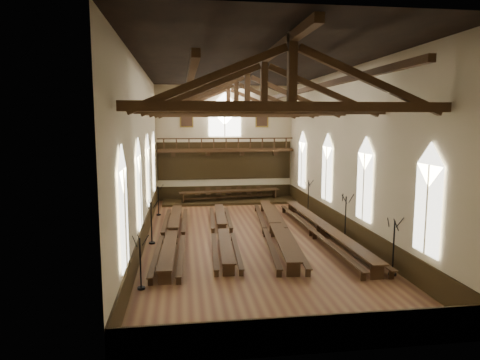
{
  "coord_description": "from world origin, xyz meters",
  "views": [
    {
      "loc": [
        -3.79,
        -24.54,
        6.9
      ],
      "look_at": [
        -0.22,
        1.5,
        3.28
      ],
      "focal_mm": 32.0,
      "sensor_mm": 36.0,
      "label": 1
    }
  ],
  "objects_px": {
    "refectory_row_b": "(223,229)",
    "high_table": "(230,192)",
    "candelabrum_right_near": "(393,258)",
    "candelabrum_right_far": "(308,204)",
    "refectory_row_d": "(324,228)",
    "candelabrum_left_near": "(141,273)",
    "candelabrum_left_mid": "(152,231)",
    "refectory_row_c": "(276,226)",
    "candelabrum_right_mid": "(345,227)",
    "candelabrum_left_far": "(158,206)",
    "refectory_row_a": "(173,232)",
    "dais": "(230,201)"
  },
  "relations": [
    {
      "from": "refectory_row_b",
      "to": "high_table",
      "type": "xyz_separation_m",
      "value": [
        1.68,
        11.09,
        0.4
      ]
    },
    {
      "from": "refectory_row_d",
      "to": "candelabrum_left_near",
      "type": "bearing_deg",
      "value": -146.36
    },
    {
      "from": "candelabrum_left_near",
      "to": "candelabrum_right_near",
      "type": "relative_size",
      "value": 0.87
    },
    {
      "from": "refectory_row_b",
      "to": "refectory_row_d",
      "type": "relative_size",
      "value": 0.93
    },
    {
      "from": "refectory_row_b",
      "to": "candelabrum_right_near",
      "type": "relative_size",
      "value": 5.18
    },
    {
      "from": "candelabrum_left_near",
      "to": "candelabrum_left_mid",
      "type": "bearing_deg",
      "value": 90.0
    },
    {
      "from": "candelabrum_left_near",
      "to": "dais",
      "type": "bearing_deg",
      "value": 72.68
    },
    {
      "from": "candelabrum_right_mid",
      "to": "candelabrum_right_far",
      "type": "relative_size",
      "value": 1.07
    },
    {
      "from": "candelabrum_right_mid",
      "to": "candelabrum_right_near",
      "type": "bearing_deg",
      "value": -90.0
    },
    {
      "from": "refectory_row_d",
      "to": "candelabrum_left_far",
      "type": "relative_size",
      "value": 6.39
    },
    {
      "from": "refectory_row_d",
      "to": "candelabrum_left_far",
      "type": "bearing_deg",
      "value": 143.6
    },
    {
      "from": "refectory_row_d",
      "to": "candelabrum_right_far",
      "type": "relative_size",
      "value": 5.71
    },
    {
      "from": "refectory_row_d",
      "to": "high_table",
      "type": "height_order",
      "value": "high_table"
    },
    {
      "from": "refectory_row_d",
      "to": "candelabrum_left_far",
      "type": "height_order",
      "value": "candelabrum_left_far"
    },
    {
      "from": "candelabrum_right_near",
      "to": "candelabrum_left_mid",
      "type": "bearing_deg",
      "value": 149.31
    },
    {
      "from": "refectory_row_a",
      "to": "dais",
      "type": "distance_m",
      "value": 12.42
    },
    {
      "from": "candelabrum_left_near",
      "to": "candelabrum_right_far",
      "type": "distance_m",
      "value": 17.22
    },
    {
      "from": "refectory_row_c",
      "to": "candelabrum_right_mid",
      "type": "xyz_separation_m",
      "value": [
        3.73,
        -1.71,
        0.27
      ]
    },
    {
      "from": "refectory_row_a",
      "to": "candelabrum_left_far",
      "type": "bearing_deg",
      "value": 99.36
    },
    {
      "from": "candelabrum_left_mid",
      "to": "candelabrum_right_mid",
      "type": "relative_size",
      "value": 0.91
    },
    {
      "from": "refectory_row_c",
      "to": "dais",
      "type": "xyz_separation_m",
      "value": [
        -1.57,
        11.1,
        -0.47
      ]
    },
    {
      "from": "refectory_row_a",
      "to": "candelabrum_left_mid",
      "type": "height_order",
      "value": "candelabrum_left_mid"
    },
    {
      "from": "refectory_row_a",
      "to": "high_table",
      "type": "relative_size",
      "value": 1.61
    },
    {
      "from": "dais",
      "to": "high_table",
      "type": "height_order",
      "value": "high_table"
    },
    {
      "from": "refectory_row_a",
      "to": "candelabrum_right_near",
      "type": "distance_m",
      "value": 12.15
    },
    {
      "from": "dais",
      "to": "candelabrum_left_far",
      "type": "height_order",
      "value": "candelabrum_left_far"
    },
    {
      "from": "refectory_row_a",
      "to": "candelabrum_left_far",
      "type": "xyz_separation_m",
      "value": [
        -1.17,
        7.08,
        0.18
      ]
    },
    {
      "from": "refectory_row_b",
      "to": "candelabrum_right_near",
      "type": "distance_m",
      "value": 10.18
    },
    {
      "from": "dais",
      "to": "refectory_row_b",
      "type": "bearing_deg",
      "value": -98.6
    },
    {
      "from": "high_table",
      "to": "candelabrum_right_near",
      "type": "xyz_separation_m",
      "value": [
        5.29,
        -18.51,
        -0.08
      ]
    },
    {
      "from": "refectory_row_c",
      "to": "candelabrum_left_mid",
      "type": "distance_m",
      "value": 7.42
    },
    {
      "from": "candelabrum_right_mid",
      "to": "candelabrum_right_far",
      "type": "bearing_deg",
      "value": 90.0
    },
    {
      "from": "high_table",
      "to": "dais",
      "type": "bearing_deg",
      "value": 0.0
    },
    {
      "from": "candelabrum_left_near",
      "to": "candelabrum_left_mid",
      "type": "distance_m",
      "value": 6.7
    },
    {
      "from": "refectory_row_a",
      "to": "candelabrum_right_far",
      "type": "xyz_separation_m",
      "value": [
        9.93,
        6.06,
        0.26
      ]
    },
    {
      "from": "candelabrum_right_far",
      "to": "candelabrum_right_near",
      "type": "bearing_deg",
      "value": -90.0
    },
    {
      "from": "refectory_row_a",
      "to": "dais",
      "type": "relative_size",
      "value": 1.24
    },
    {
      "from": "candelabrum_left_near",
      "to": "candelabrum_right_near",
      "type": "distance_m",
      "value": 11.1
    },
    {
      "from": "refectory_row_a",
      "to": "candelabrum_left_near",
      "type": "xyz_separation_m",
      "value": [
        -1.17,
        -7.11,
        0.18
      ]
    },
    {
      "from": "refectory_row_d",
      "to": "dais",
      "type": "distance_m",
      "value": 12.66
    },
    {
      "from": "high_table",
      "to": "candelabrum_left_near",
      "type": "distance_m",
      "value": 19.51
    },
    {
      "from": "high_table",
      "to": "candelabrum_left_far",
      "type": "relative_size",
      "value": 3.8
    },
    {
      "from": "high_table",
      "to": "candelabrum_left_near",
      "type": "height_order",
      "value": "candelabrum_left_near"
    },
    {
      "from": "high_table",
      "to": "candelabrum_right_mid",
      "type": "distance_m",
      "value": 13.86
    },
    {
      "from": "refectory_row_a",
      "to": "candelabrum_left_near",
      "type": "height_order",
      "value": "candelabrum_left_near"
    },
    {
      "from": "candelabrum_right_far",
      "to": "candelabrum_left_mid",
      "type": "bearing_deg",
      "value": -149.77
    },
    {
      "from": "refectory_row_a",
      "to": "high_table",
      "type": "height_order",
      "value": "high_table"
    },
    {
      "from": "candelabrum_right_near",
      "to": "candelabrum_right_far",
      "type": "bearing_deg",
      "value": 90.0
    },
    {
      "from": "candelabrum_left_near",
      "to": "candelabrum_left_mid",
      "type": "xyz_separation_m",
      "value": [
        0.0,
        6.7,
        0.06
      ]
    },
    {
      "from": "candelabrum_left_far",
      "to": "refectory_row_c",
      "type": "bearing_deg",
      "value": -42.13
    }
  ]
}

